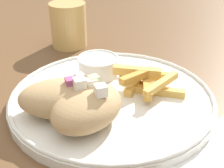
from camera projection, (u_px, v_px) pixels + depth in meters
The scene contains 7 objects.
table at pixel (83, 123), 0.53m from camera, with size 1.46×1.46×0.71m.
plate at pixel (112, 98), 0.47m from camera, with size 0.31×0.31×0.02m.
pita_sandwich_near at pixel (87, 107), 0.40m from camera, with size 0.12×0.10×0.06m.
pita_sandwich_far at pixel (66, 98), 0.42m from camera, with size 0.15×0.14×0.06m.
fries_pile at pixel (145, 81), 0.48m from camera, with size 0.10×0.12×0.03m.
sauce_ramekin at pixel (98, 65), 0.52m from camera, with size 0.07×0.07×0.03m.
water_glass at pixel (69, 27), 0.66m from camera, with size 0.08×0.08×0.09m.
Camera 1 is at (-0.26, -0.34, 0.97)m, focal length 50.00 mm.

